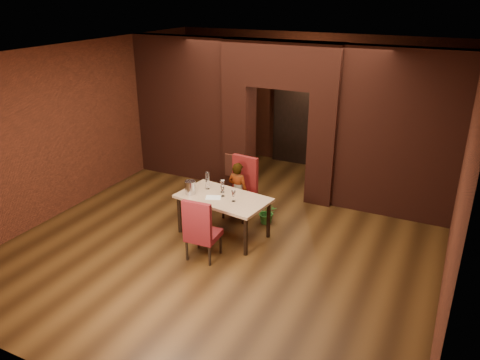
% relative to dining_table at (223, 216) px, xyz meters
% --- Properties ---
extents(floor, '(8.00, 8.00, 0.00)m').
position_rel_dining_table_xyz_m(floor, '(0.18, 0.21, -0.37)').
color(floor, '#442911').
rests_on(floor, ground).
extents(ceiling, '(7.00, 8.00, 0.04)m').
position_rel_dining_table_xyz_m(ceiling, '(0.18, 0.21, 2.83)').
color(ceiling, silver).
rests_on(ceiling, ground).
extents(wall_back, '(7.00, 0.04, 3.20)m').
position_rel_dining_table_xyz_m(wall_back, '(0.18, 4.21, 1.23)').
color(wall_back, maroon).
rests_on(wall_back, ground).
extents(wall_front, '(7.00, 0.04, 3.20)m').
position_rel_dining_table_xyz_m(wall_front, '(0.18, -3.79, 1.23)').
color(wall_front, maroon).
rests_on(wall_front, ground).
extents(wall_left, '(0.04, 8.00, 3.20)m').
position_rel_dining_table_xyz_m(wall_left, '(-3.32, 0.21, 1.23)').
color(wall_left, maroon).
rests_on(wall_left, ground).
extents(wall_right, '(0.04, 8.00, 3.20)m').
position_rel_dining_table_xyz_m(wall_right, '(3.68, 0.21, 1.23)').
color(wall_right, maroon).
rests_on(wall_right, ground).
extents(pillar_left, '(0.55, 0.55, 2.30)m').
position_rel_dining_table_xyz_m(pillar_left, '(-0.77, 2.21, 0.78)').
color(pillar_left, maroon).
rests_on(pillar_left, ground).
extents(pillar_right, '(0.55, 0.55, 2.30)m').
position_rel_dining_table_xyz_m(pillar_right, '(1.13, 2.21, 0.78)').
color(pillar_right, maroon).
rests_on(pillar_right, ground).
extents(lintel, '(2.45, 0.55, 0.90)m').
position_rel_dining_table_xyz_m(lintel, '(0.18, 2.21, 2.38)').
color(lintel, maroon).
rests_on(lintel, ground).
extents(wing_wall_left, '(2.28, 0.35, 3.20)m').
position_rel_dining_table_xyz_m(wing_wall_left, '(-2.18, 2.21, 1.23)').
color(wing_wall_left, maroon).
rests_on(wing_wall_left, ground).
extents(wing_wall_right, '(2.28, 0.35, 3.20)m').
position_rel_dining_table_xyz_m(wing_wall_right, '(2.55, 2.21, 1.23)').
color(wing_wall_right, maroon).
rests_on(wing_wall_right, ground).
extents(vent_panel, '(0.40, 0.03, 0.50)m').
position_rel_dining_table_xyz_m(vent_panel, '(-0.77, 1.92, 0.18)').
color(vent_panel, '#A5492F').
rests_on(vent_panel, ground).
extents(rear_door, '(0.90, 0.08, 2.10)m').
position_rel_dining_table_xyz_m(rear_door, '(-0.22, 4.15, 0.68)').
color(rear_door, black).
rests_on(rear_door, ground).
extents(rear_door_frame, '(1.02, 0.04, 2.22)m').
position_rel_dining_table_xyz_m(rear_door_frame, '(-0.22, 4.11, 0.68)').
color(rear_door_frame, black).
rests_on(rear_door_frame, ground).
extents(dining_table, '(1.70, 1.11, 0.75)m').
position_rel_dining_table_xyz_m(dining_table, '(0.00, 0.00, 0.00)').
color(dining_table, tan).
rests_on(dining_table, ground).
extents(chair_far, '(0.59, 0.59, 1.18)m').
position_rel_dining_table_xyz_m(chair_far, '(-0.07, 0.77, 0.22)').
color(chair_far, maroon).
rests_on(chair_far, ground).
extents(chair_near, '(0.52, 0.52, 1.08)m').
position_rel_dining_table_xyz_m(chair_near, '(0.06, -0.81, 0.17)').
color(chair_near, maroon).
rests_on(chair_near, ground).
extents(person_seated, '(0.44, 0.31, 1.14)m').
position_rel_dining_table_xyz_m(person_seated, '(-0.06, 0.71, 0.20)').
color(person_seated, white).
rests_on(person_seated, ground).
extents(wine_glass_a, '(0.09, 0.09, 0.22)m').
position_rel_dining_table_xyz_m(wine_glass_a, '(-0.11, 0.18, 0.49)').
color(wine_glass_a, white).
rests_on(wine_glass_a, dining_table).
extents(wine_glass_b, '(0.08, 0.08, 0.20)m').
position_rel_dining_table_xyz_m(wine_glass_b, '(-0.02, 0.02, 0.47)').
color(wine_glass_b, silver).
rests_on(wine_glass_b, dining_table).
extents(wine_glass_c, '(0.08, 0.08, 0.20)m').
position_rel_dining_table_xyz_m(wine_glass_c, '(0.25, -0.08, 0.47)').
color(wine_glass_c, white).
rests_on(wine_glass_c, dining_table).
extents(tasting_sheet, '(0.32, 0.28, 0.00)m').
position_rel_dining_table_xyz_m(tasting_sheet, '(-0.14, -0.10, 0.38)').
color(tasting_sheet, white).
rests_on(tasting_sheet, dining_table).
extents(wine_bucket, '(0.20, 0.20, 0.24)m').
position_rel_dining_table_xyz_m(wine_bucket, '(-0.59, -0.13, 0.49)').
color(wine_bucket, silver).
rests_on(wine_bucket, dining_table).
extents(water_bottle, '(0.08, 0.08, 0.34)m').
position_rel_dining_table_xyz_m(water_bottle, '(-0.42, 0.20, 0.54)').
color(water_bottle, white).
rests_on(water_bottle, dining_table).
extents(potted_plant, '(0.44, 0.39, 0.46)m').
position_rel_dining_table_xyz_m(potted_plant, '(0.54, 0.75, -0.14)').
color(potted_plant, '#2C7026').
rests_on(potted_plant, ground).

